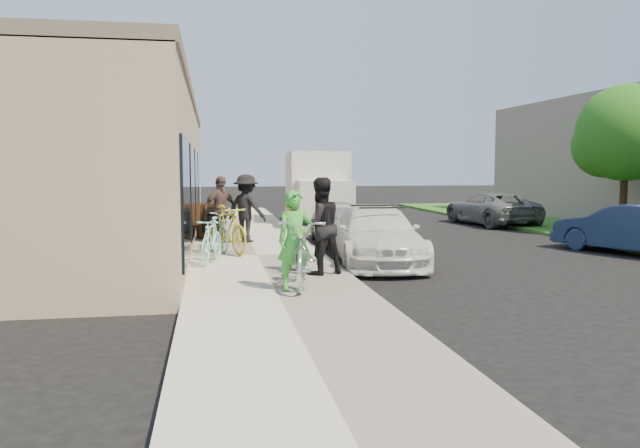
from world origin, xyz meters
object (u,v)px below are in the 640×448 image
sedan_white (376,236)px  tandem_bike (303,252)px  median_tree (625,137)px  sedan_silver (339,221)px  moving_truck (317,193)px  cruiser_bike_c (228,229)px  woman_rider (295,241)px  bystander_b (220,209)px  sandwich_board (208,221)px  cruiser_bike_b (219,230)px  bike_rack (213,230)px  far_car_blue (630,229)px  man_standing (320,226)px  far_car_gray (491,209)px  bystander_a (246,208)px  cruiser_bike_a (212,240)px

sedan_white → tandem_bike: bearing=-119.5°
median_tree → sedan_silver: bearing=-176.5°
moving_truck → cruiser_bike_c: bearing=-110.1°
woman_rider → bystander_b: bystander_b is taller
sedan_white → tandem_bike: sedan_white is taller
sandwich_board → moving_truck: moving_truck is taller
cruiser_bike_b → sandwich_board: bearing=82.9°
bike_rack → median_tree: 13.68m
sedan_white → far_car_blue: sedan_white is taller
cruiser_bike_b → bystander_b: bearing=73.9°
bike_rack → sedan_white: 3.81m
far_car_blue → sedan_silver: bearing=-48.3°
sedan_silver → far_car_blue: far_car_blue is taller
bike_rack → far_car_blue: size_ratio=0.25×
man_standing → moving_truck: bearing=-117.7°
far_car_blue → man_standing: man_standing is taller
woman_rider → median_tree: bearing=24.4°
bike_rack → far_car_gray: 12.77m
tandem_bike → man_standing: size_ratio=1.19×
far_car_gray → bystander_b: (-10.21, -5.18, 0.44)m
sedan_silver → tandem_bike: size_ratio=1.66×
far_car_gray → bystander_a: bystander_a is taller
median_tree → cruiser_bike_a: median_tree is taller
cruiser_bike_a → bystander_b: (0.24, 3.57, 0.42)m
woman_rider → bystander_b: bearing=89.3°
tandem_bike → cruiser_bike_b: 5.14m
sedan_white → man_standing: 2.57m
man_standing → bystander_b: man_standing is taller
cruiser_bike_a → cruiser_bike_b: cruiser_bike_b is taller
far_car_gray → bystander_a: 10.83m
moving_truck → sandwich_board: bearing=-125.1°
bystander_a → sandwich_board: bearing=-3.0°
bike_rack → far_car_blue: 10.38m
woman_rider → moving_truck: bearing=68.7°
bystander_b → cruiser_bike_b: bearing=-129.3°
cruiser_bike_c → far_car_blue: bearing=-28.7°
man_standing → median_tree: bearing=-167.6°
woman_rider → cruiser_bike_c: bearing=91.8°
bike_rack → moving_truck: moving_truck is taller
cruiser_bike_a → median_tree: bearing=34.3°
tandem_bike → sandwich_board: bearing=112.8°
bike_rack → sandwich_board: size_ratio=0.94×
sedan_silver → cruiser_bike_c: bearing=-135.4°
far_car_blue → cruiser_bike_a: (-10.39, -0.64, -0.00)m
woman_rider → bystander_a: (-0.42, 6.86, 0.09)m
median_tree → far_car_blue: bearing=-123.2°
far_car_gray → cruiser_bike_a: size_ratio=2.76×
far_car_gray → cruiser_bike_b: size_ratio=2.40×
bike_rack → moving_truck: size_ratio=0.17×
sedan_white → moving_truck: (0.26, 9.37, 0.58)m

